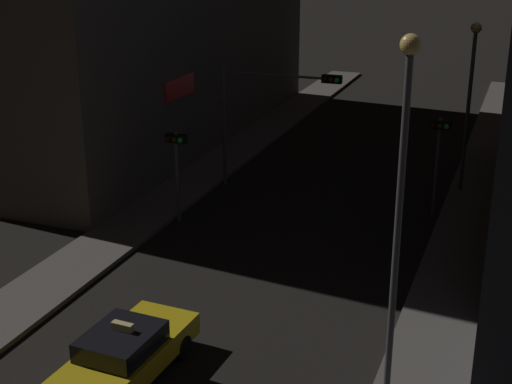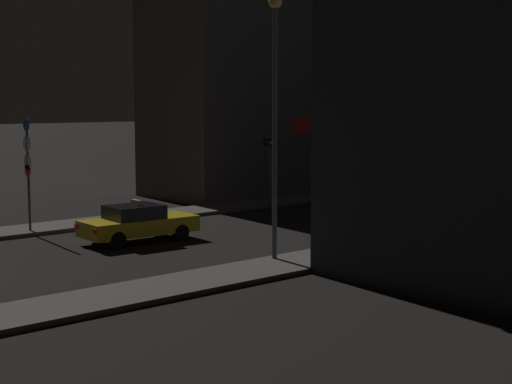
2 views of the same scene
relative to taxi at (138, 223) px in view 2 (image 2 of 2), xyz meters
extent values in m
cube|color=#5B5651|center=(-4.86, 15.10, -0.66)|extent=(2.28, 53.16, 0.16)
cube|color=#514C47|center=(-9.22, 20.43, 10.33)|extent=(6.44, 25.37, 22.14)
cube|color=red|center=(-5.96, 15.36, 3.25)|extent=(0.08, 2.80, 0.90)
cube|color=red|center=(8.11, 8.06, 2.69)|extent=(0.08, 2.80, 0.90)
cube|color=yellow|center=(0.00, 0.05, -0.12)|extent=(2.00, 4.48, 0.60)
cube|color=black|center=(-0.01, -0.15, 0.43)|extent=(1.67, 2.05, 0.50)
cube|color=red|center=(-0.85, -2.13, -0.02)|extent=(0.24, 0.07, 0.16)
cube|color=red|center=(0.65, -2.20, -0.02)|extent=(0.24, 0.07, 0.16)
cylinder|color=black|center=(-0.73, 1.45, -0.42)|extent=(0.25, 0.65, 0.64)
cylinder|color=black|center=(0.87, 1.37, -0.42)|extent=(0.25, 0.65, 0.64)
cylinder|color=black|center=(-0.86, -1.28, -0.42)|extent=(0.25, 0.65, 0.64)
cylinder|color=black|center=(0.74, -1.35, -0.42)|extent=(0.25, 0.65, 0.64)
cube|color=#F4E08C|center=(0.00, -0.05, 0.78)|extent=(0.57, 0.21, 0.20)
cylinder|color=#47474C|center=(-3.47, 14.51, 1.89)|extent=(0.16, 0.16, 5.26)
cylinder|color=#47474C|center=(-1.14, 14.51, 4.27)|extent=(4.66, 0.10, 0.10)
cube|color=black|center=(1.19, 14.51, 4.27)|extent=(0.80, 0.28, 0.32)
sphere|color=#3F0C0C|center=(0.94, 14.33, 4.27)|extent=(0.20, 0.20, 0.20)
sphere|color=#3F2D0C|center=(1.19, 14.33, 4.27)|extent=(0.20, 0.20, 0.20)
sphere|color=#19E54C|center=(1.44, 14.33, 4.27)|extent=(0.20, 0.20, 0.20)
cylinder|color=#47474C|center=(-3.47, 9.95, 1.04)|extent=(0.16, 0.16, 3.56)
cube|color=black|center=(-3.47, 9.95, 2.58)|extent=(0.80, 0.28, 0.32)
sphere|color=#3F0C0C|center=(-3.72, 9.78, 2.58)|extent=(0.20, 0.20, 0.20)
sphere|color=#3F2D0C|center=(-3.47, 9.78, 2.58)|extent=(0.20, 0.20, 0.20)
sphere|color=#19E54C|center=(-3.22, 9.78, 2.58)|extent=(0.20, 0.20, 0.20)
cylinder|color=#47474C|center=(5.62, 13.73, 1.26)|extent=(0.16, 0.16, 3.99)
cube|color=black|center=(5.62, 13.73, 3.00)|extent=(0.80, 0.28, 0.32)
sphere|color=#3F0C0C|center=(5.37, 13.56, 3.00)|extent=(0.20, 0.20, 0.20)
sphere|color=#3F2D0C|center=(5.62, 13.56, 3.00)|extent=(0.20, 0.20, 0.20)
sphere|color=#19E54C|center=(5.87, 13.56, 3.00)|extent=(0.20, 0.20, 0.20)
cylinder|color=#47474C|center=(-4.30, -2.37, 1.62)|extent=(0.10, 0.10, 4.40)
cylinder|color=blue|center=(-4.30, -2.39, 3.67)|extent=(0.52, 0.03, 0.52)
cylinder|color=white|center=(-4.30, -2.39, 2.93)|extent=(0.64, 0.03, 0.64)
cylinder|color=white|center=(-4.30, -2.39, 2.19)|extent=(0.64, 0.03, 0.64)
cylinder|color=red|center=(-4.30, -2.39, 1.86)|extent=(0.50, 0.03, 0.50)
cylinder|color=#47474C|center=(6.27, 1.32, 3.48)|extent=(0.16, 0.16, 8.11)
sphere|color=#F9C666|center=(6.27, 1.32, 7.76)|extent=(0.44, 0.44, 0.44)
camera|label=1|loc=(8.64, -13.69, 9.98)|focal=51.84mm
camera|label=2|loc=(24.87, -15.68, 4.61)|focal=54.26mm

